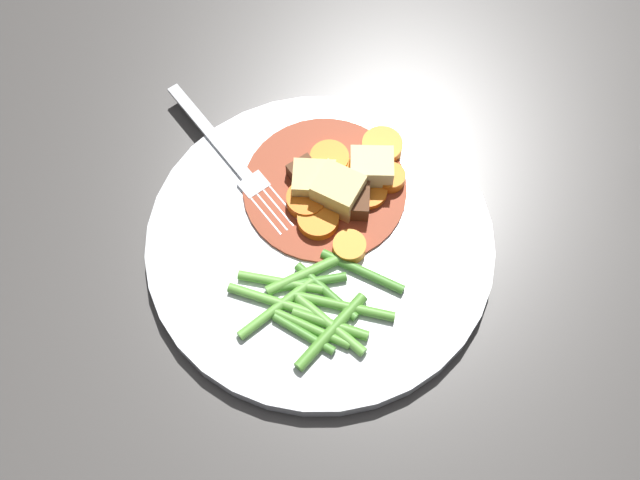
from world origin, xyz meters
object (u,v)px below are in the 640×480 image
at_px(carrot_slice_5, 321,220).
at_px(potato_chunk_2, 318,182).
at_px(carrot_slice_2, 367,191).
at_px(meat_chunk_1, 356,201).
at_px(carrot_slice_3, 390,178).
at_px(dinner_plate, 320,244).
at_px(fork, 233,160).
at_px(carrot_slice_0, 382,146).
at_px(meat_chunk_0, 304,173).
at_px(carrot_slice_4, 306,201).
at_px(potato_chunk_0, 371,169).
at_px(carrot_slice_6, 329,160).
at_px(potato_chunk_1, 338,192).
at_px(carrot_slice_1, 344,176).
at_px(carrot_slice_7, 349,247).

distance_m(carrot_slice_5, potato_chunk_2, 0.03).
bearing_deg(carrot_slice_2, meat_chunk_1, 137.65).
relative_size(carrot_slice_3, potato_chunk_2, 0.72).
xyz_separation_m(dinner_plate, potato_chunk_2, (0.05, -0.00, 0.02)).
bearing_deg(fork, carrot_slice_0, -90.85).
bearing_deg(meat_chunk_0, carrot_slice_4, 178.42).
bearing_deg(potato_chunk_0, potato_chunk_2, 98.01).
height_order(carrot_slice_4, potato_chunk_2, potato_chunk_2).
bearing_deg(dinner_plate, carrot_slice_6, -12.35).
bearing_deg(meat_chunk_0, fork, 68.26).
distance_m(potato_chunk_1, meat_chunk_1, 0.02).
bearing_deg(carrot_slice_6, fork, 81.75).
relative_size(carrot_slice_3, carrot_slice_5, 0.73).
xyz_separation_m(carrot_slice_1, potato_chunk_1, (-0.02, 0.01, 0.01)).
bearing_deg(carrot_slice_6, potato_chunk_0, -117.53).
bearing_deg(carrot_slice_5, carrot_slice_1, -31.15).
xyz_separation_m(carrot_slice_0, carrot_slice_4, (-0.05, 0.07, 0.00)).
relative_size(carrot_slice_1, potato_chunk_1, 0.84).
relative_size(carrot_slice_6, meat_chunk_1, 1.17).
height_order(carrot_slice_1, carrot_slice_2, carrot_slice_1).
bearing_deg(potato_chunk_0, carrot_slice_7, 158.14).
distance_m(dinner_plate, potato_chunk_0, 0.07).
bearing_deg(carrot_slice_2, carrot_slice_3, -66.99).
distance_m(carrot_slice_3, carrot_slice_7, 0.07).
relative_size(carrot_slice_0, carrot_slice_3, 1.40).
bearing_deg(carrot_slice_0, meat_chunk_1, 151.24).
xyz_separation_m(carrot_slice_4, potato_chunk_0, (0.02, -0.06, 0.01)).
xyz_separation_m(dinner_plate, potato_chunk_1, (0.03, -0.02, 0.02)).
relative_size(dinner_plate, carrot_slice_1, 9.44).
height_order(carrot_slice_3, carrot_slice_6, same).
distance_m(carrot_slice_0, carrot_slice_5, 0.09).
xyz_separation_m(carrot_slice_1, meat_chunk_1, (-0.03, -0.01, 0.00)).
height_order(carrot_slice_4, meat_chunk_0, meat_chunk_0).
height_order(potato_chunk_1, fork, potato_chunk_1).
xyz_separation_m(potato_chunk_1, potato_chunk_2, (0.01, 0.01, -0.00)).
relative_size(carrot_slice_1, carrot_slice_3, 1.21).
relative_size(carrot_slice_0, carrot_slice_1, 1.15).
distance_m(carrot_slice_4, potato_chunk_1, 0.03).
bearing_deg(carrot_slice_0, meat_chunk_0, 107.30).
distance_m(carrot_slice_7, potato_chunk_1, 0.05).
height_order(meat_chunk_0, fork, meat_chunk_0).
bearing_deg(potato_chunk_1, potato_chunk_2, 50.21).
bearing_deg(carrot_slice_0, potato_chunk_1, 136.74).
relative_size(carrot_slice_3, carrot_slice_4, 0.76).
distance_m(potato_chunk_1, potato_chunk_2, 0.02).
distance_m(dinner_plate, meat_chunk_1, 0.05).
bearing_deg(potato_chunk_0, carrot_slice_4, 109.35).
xyz_separation_m(carrot_slice_7, meat_chunk_1, (0.04, -0.01, 0.00)).
distance_m(carrot_slice_3, potato_chunk_1, 0.05).
xyz_separation_m(carrot_slice_4, carrot_slice_7, (-0.04, -0.03, -0.00)).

